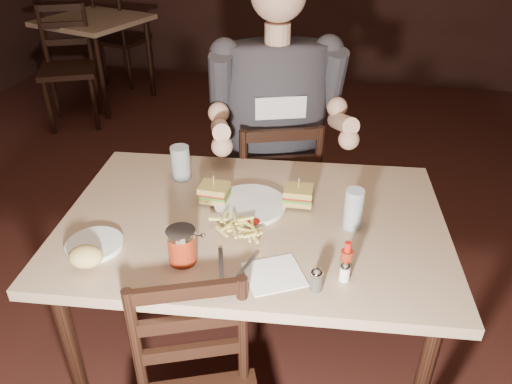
% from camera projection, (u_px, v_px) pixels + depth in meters
% --- Properties ---
extents(room_shell, '(7.00, 7.00, 7.00)m').
position_uv_depth(room_shell, '(227.00, 14.00, 1.69)').
color(room_shell, black).
rests_on(room_shell, ground).
extents(main_table, '(1.40, 1.00, 0.77)m').
position_uv_depth(main_table, '(253.00, 235.00, 1.79)').
color(main_table, tan).
rests_on(main_table, ground).
extents(bg_table, '(1.00, 1.00, 0.77)m').
position_uv_depth(bg_table, '(95.00, 28.00, 4.46)').
color(bg_table, tan).
rests_on(bg_table, ground).
extents(chair_far, '(0.53, 0.56, 0.89)m').
position_uv_depth(chair_far, '(274.00, 195.00, 2.50)').
color(chair_far, black).
rests_on(chair_far, ground).
extents(bg_chair_far, '(0.51, 0.54, 0.88)m').
position_uv_depth(bg_chair_far, '(124.00, 40.00, 5.05)').
color(bg_chair_far, black).
rests_on(bg_chair_far, ground).
extents(bg_chair_near, '(0.60, 0.62, 0.96)m').
position_uv_depth(bg_chair_near, '(68.00, 69.00, 4.10)').
color(bg_chair_near, black).
rests_on(bg_chair_near, ground).
extents(diner, '(0.73, 0.64, 1.06)m').
position_uv_depth(diner, '(278.00, 96.00, 2.17)').
color(diner, '#2D2B2F').
rests_on(diner, chair_far).
extents(dinner_plate, '(0.28, 0.28, 0.01)m').
position_uv_depth(dinner_plate, '(250.00, 206.00, 1.81)').
color(dinner_plate, white).
rests_on(dinner_plate, main_table).
extents(sandwich_left, '(0.11, 0.09, 0.09)m').
position_uv_depth(sandwich_left, '(214.00, 188.00, 1.81)').
color(sandwich_left, tan).
rests_on(sandwich_left, dinner_plate).
extents(sandwich_right, '(0.11, 0.09, 0.09)m').
position_uv_depth(sandwich_right, '(298.00, 191.00, 1.80)').
color(sandwich_right, tan).
rests_on(sandwich_right, dinner_plate).
extents(fries_pile, '(0.24, 0.18, 0.04)m').
position_uv_depth(fries_pile, '(233.00, 225.00, 1.66)').
color(fries_pile, '#F5E671').
rests_on(fries_pile, dinner_plate).
extents(ketchup_dollop, '(0.05, 0.05, 0.01)m').
position_uv_depth(ketchup_dollop, '(253.00, 222.00, 1.70)').
color(ketchup_dollop, maroon).
rests_on(ketchup_dollop, dinner_plate).
extents(glass_left, '(0.08, 0.08, 0.14)m').
position_uv_depth(glass_left, '(181.00, 163.00, 1.96)').
color(glass_left, silver).
rests_on(glass_left, main_table).
extents(glass_right, '(0.07, 0.07, 0.15)m').
position_uv_depth(glass_right, '(353.00, 209.00, 1.68)').
color(glass_right, silver).
rests_on(glass_right, main_table).
extents(hot_sauce, '(0.04, 0.04, 0.12)m').
position_uv_depth(hot_sauce, '(346.00, 259.00, 1.47)').
color(hot_sauce, maroon).
rests_on(hot_sauce, main_table).
extents(salt_shaker, '(0.03, 0.03, 0.06)m').
position_uv_depth(salt_shaker, '(345.00, 272.00, 1.47)').
color(salt_shaker, white).
rests_on(salt_shaker, main_table).
extents(pepper_shaker, '(0.04, 0.04, 0.07)m').
position_uv_depth(pepper_shaker, '(316.00, 280.00, 1.43)').
color(pepper_shaker, '#38332D').
rests_on(pepper_shaker, main_table).
extents(syrup_dispenser, '(0.10, 0.10, 0.12)m').
position_uv_depth(syrup_dispenser, '(182.00, 246.00, 1.53)').
color(syrup_dispenser, maroon).
rests_on(syrup_dispenser, main_table).
extents(napkin, '(0.22, 0.22, 0.00)m').
position_uv_depth(napkin, '(274.00, 274.00, 1.50)').
color(napkin, white).
rests_on(napkin, main_table).
extents(knife, '(0.07, 0.20, 0.00)m').
position_uv_depth(knife, '(221.00, 269.00, 1.52)').
color(knife, silver).
rests_on(knife, napkin).
extents(fork, '(0.06, 0.15, 0.00)m').
position_uv_depth(fork, '(246.00, 266.00, 1.53)').
color(fork, silver).
rests_on(fork, napkin).
extents(side_plate, '(0.19, 0.19, 0.01)m').
position_uv_depth(side_plate, '(95.00, 246.00, 1.61)').
color(side_plate, white).
rests_on(side_plate, main_table).
extents(bread_roll, '(0.11, 0.10, 0.06)m').
position_uv_depth(bread_roll, '(86.00, 256.00, 1.51)').
color(bread_roll, tan).
rests_on(bread_roll, side_plate).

